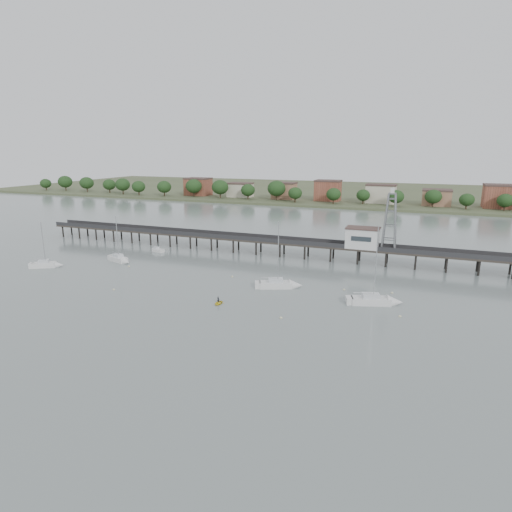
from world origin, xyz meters
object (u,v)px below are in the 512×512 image
at_px(sailboat_d, 380,301).
at_px(sailboat_b, 121,260).
at_px(sailboat_c, 283,285).
at_px(white_tender, 158,250).
at_px(sailboat_a, 49,265).
at_px(pier, 270,241).
at_px(lattice_tower, 390,222).
at_px(yellow_dinghy, 218,304).

distance_m(sailboat_d, sailboat_b, 66.54).
distance_m(sailboat_c, white_tender, 47.15).
height_order(sailboat_a, sailboat_b, sailboat_b).
xyz_separation_m(sailboat_a, white_tender, (15.94, 23.95, -0.18)).
xyz_separation_m(pier, lattice_tower, (31.50, 0.00, 7.31)).
bearing_deg(pier, sailboat_a, -145.25).
bearing_deg(sailboat_a, lattice_tower, -8.22).
xyz_separation_m(sailboat_a, sailboat_b, (13.56, 10.55, -0.00)).
xyz_separation_m(pier, sailboat_c, (12.39, -26.88, -3.16)).
bearing_deg(sailboat_c, pier, 92.56).
xyz_separation_m(sailboat_c, sailboat_b, (-45.89, 4.77, 0.01)).
bearing_deg(sailboat_c, sailboat_b, 151.88).
relative_size(pier, white_tender, 35.96).
bearing_deg(sailboat_c, lattice_tower, 32.40).
height_order(sailboat_a, yellow_dinghy, sailboat_a).
height_order(pier, sailboat_a, sailboat_a).
relative_size(lattice_tower, sailboat_c, 1.03).
height_order(pier, sailboat_c, sailboat_c).
distance_m(pier, sailboat_d, 44.26).
relative_size(sailboat_d, sailboat_c, 1.05).
bearing_deg(sailboat_a, sailboat_c, -25.24).
bearing_deg(sailboat_d, yellow_dinghy, -176.40).
relative_size(pier, lattice_tower, 9.68).
bearing_deg(sailboat_a, yellow_dinghy, -39.86).
height_order(lattice_tower, yellow_dinghy, lattice_tower).
bearing_deg(yellow_dinghy, sailboat_b, 155.57).
bearing_deg(pier, sailboat_d, -42.42).
height_order(lattice_tower, white_tender, lattice_tower).
height_order(pier, lattice_tower, lattice_tower).
bearing_deg(yellow_dinghy, sailboat_c, 60.73).
distance_m(lattice_tower, sailboat_a, 85.71).
relative_size(lattice_tower, white_tender, 3.72).
bearing_deg(sailboat_c, sailboat_d, -30.36).
bearing_deg(lattice_tower, sailboat_d, -87.90).
xyz_separation_m(sailboat_d, sailboat_b, (-66.09, 7.68, 0.01)).
height_order(sailboat_a, sailboat_c, sailboat_c).
relative_size(sailboat_d, white_tender, 3.79).
height_order(sailboat_b, white_tender, sailboat_b).
relative_size(lattice_tower, yellow_dinghy, 6.41).
height_order(pier, white_tender, pier).
relative_size(sailboat_d, sailboat_a, 1.32).
height_order(sailboat_d, sailboat_b, sailboat_d).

